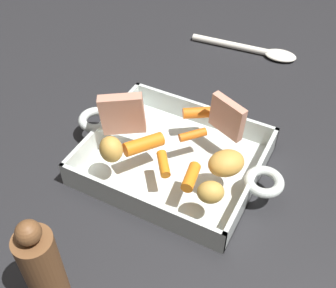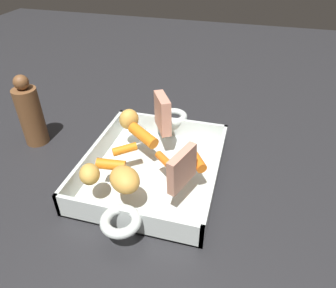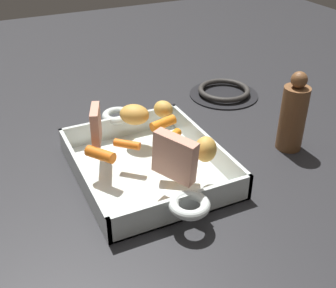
{
  "view_description": "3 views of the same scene",
  "coord_description": "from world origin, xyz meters",
  "px_view_note": "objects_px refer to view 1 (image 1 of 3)",
  "views": [
    {
      "loc": [
        -0.22,
        0.45,
        0.55
      ],
      "look_at": [
        -0.0,
        0.03,
        0.08
      ],
      "focal_mm": 46.01,
      "sensor_mm": 36.0,
      "label": 1
    },
    {
      "loc": [
        -0.43,
        -0.15,
        0.4
      ],
      "look_at": [
        0.01,
        -0.03,
        0.07
      ],
      "focal_mm": 33.28,
      "sensor_mm": 36.0,
      "label": 2
    },
    {
      "loc": [
        0.59,
        -0.24,
        0.45
      ],
      "look_at": [
        0.02,
        0.03,
        0.07
      ],
      "focal_mm": 45.8,
      "sensor_mm": 36.0,
      "label": 3
    }
  ],
  "objects_px": {
    "potato_halved": "(211,192)",
    "potato_golden_large": "(111,149)",
    "roast_slice_outer": "(122,114)",
    "serving_spoon": "(256,50)",
    "baby_carrot_northwest": "(198,113)",
    "baby_carrot_southwest": "(191,177)",
    "baby_carrot_long": "(193,135)",
    "baby_carrot_southeast": "(163,164)",
    "baby_carrot_short": "(144,144)",
    "roasting_dish": "(174,159)",
    "potato_corner": "(226,163)",
    "pepper_mill": "(42,266)",
    "roast_slice_thick": "(227,117)"
  },
  "relations": [
    {
      "from": "baby_carrot_short",
      "to": "baby_carrot_southeast",
      "type": "bearing_deg",
      "value": 156.67
    },
    {
      "from": "roasting_dish",
      "to": "potato_halved",
      "type": "distance_m",
      "value": 0.13
    },
    {
      "from": "potato_golden_large",
      "to": "baby_carrot_northwest",
      "type": "bearing_deg",
      "value": -116.64
    },
    {
      "from": "potato_halved",
      "to": "potato_corner",
      "type": "bearing_deg",
      "value": -89.2
    },
    {
      "from": "baby_carrot_northwest",
      "to": "potato_halved",
      "type": "relative_size",
      "value": 1.32
    },
    {
      "from": "roasting_dish",
      "to": "baby_carrot_southwest",
      "type": "distance_m",
      "value": 0.09
    },
    {
      "from": "roast_slice_outer",
      "to": "baby_carrot_northwest",
      "type": "xyz_separation_m",
      "value": [
        -0.1,
        -0.09,
        -0.03
      ]
    },
    {
      "from": "baby_carrot_southwest",
      "to": "baby_carrot_long",
      "type": "distance_m",
      "value": 0.1
    },
    {
      "from": "baby_carrot_southeast",
      "to": "pepper_mill",
      "type": "bearing_deg",
      "value": 78.46
    },
    {
      "from": "pepper_mill",
      "to": "potato_halved",
      "type": "bearing_deg",
      "value": -123.6
    },
    {
      "from": "baby_carrot_southwest",
      "to": "serving_spoon",
      "type": "distance_m",
      "value": 0.46
    },
    {
      "from": "roast_slice_outer",
      "to": "potato_golden_large",
      "type": "xyz_separation_m",
      "value": [
        -0.02,
        0.07,
        -0.01
      ]
    },
    {
      "from": "baby_carrot_southeast",
      "to": "baby_carrot_long",
      "type": "xyz_separation_m",
      "value": [
        -0.01,
        -0.08,
        -0.0
      ]
    },
    {
      "from": "baby_carrot_short",
      "to": "baby_carrot_southeast",
      "type": "height_order",
      "value": "baby_carrot_short"
    },
    {
      "from": "roast_slice_thick",
      "to": "pepper_mill",
      "type": "bearing_deg",
      "value": 73.84
    },
    {
      "from": "baby_carrot_northwest",
      "to": "potato_corner",
      "type": "bearing_deg",
      "value": 133.17
    },
    {
      "from": "baby_carrot_southwest",
      "to": "potato_golden_large",
      "type": "distance_m",
      "value": 0.13
    },
    {
      "from": "potato_halved",
      "to": "potato_golden_large",
      "type": "height_order",
      "value": "potato_golden_large"
    },
    {
      "from": "roasting_dish",
      "to": "roast_slice_outer",
      "type": "xyz_separation_m",
      "value": [
        0.09,
        0.01,
        0.07
      ]
    },
    {
      "from": "baby_carrot_short",
      "to": "potato_corner",
      "type": "xyz_separation_m",
      "value": [
        -0.14,
        -0.02,
        0.01
      ]
    },
    {
      "from": "potato_golden_large",
      "to": "pepper_mill",
      "type": "height_order",
      "value": "pepper_mill"
    },
    {
      "from": "baby_carrot_short",
      "to": "baby_carrot_southwest",
      "type": "distance_m",
      "value": 0.1
    },
    {
      "from": "roasting_dish",
      "to": "baby_carrot_northwest",
      "type": "relative_size",
      "value": 7.09
    },
    {
      "from": "baby_carrot_southwest",
      "to": "roast_slice_thick",
      "type": "bearing_deg",
      "value": -92.3
    },
    {
      "from": "roasting_dish",
      "to": "roast_slice_outer",
      "type": "bearing_deg",
      "value": 4.43
    },
    {
      "from": "roast_slice_outer",
      "to": "baby_carrot_southwest",
      "type": "relative_size",
      "value": 1.45
    },
    {
      "from": "baby_carrot_southwest",
      "to": "baby_carrot_southeast",
      "type": "distance_m",
      "value": 0.05
    },
    {
      "from": "baby_carrot_southeast",
      "to": "baby_carrot_northwest",
      "type": "height_order",
      "value": "baby_carrot_northwest"
    },
    {
      "from": "potato_halved",
      "to": "roast_slice_thick",
      "type": "bearing_deg",
      "value": -76.64
    },
    {
      "from": "baby_carrot_southeast",
      "to": "baby_carrot_long",
      "type": "bearing_deg",
      "value": -98.39
    },
    {
      "from": "roast_slice_outer",
      "to": "potato_halved",
      "type": "distance_m",
      "value": 0.2
    },
    {
      "from": "potato_halved",
      "to": "potato_golden_large",
      "type": "bearing_deg",
      "value": -0.97
    },
    {
      "from": "potato_halved",
      "to": "pepper_mill",
      "type": "xyz_separation_m",
      "value": [
        0.14,
        0.21,
        0.0
      ]
    },
    {
      "from": "roasting_dish",
      "to": "potato_corner",
      "type": "xyz_separation_m",
      "value": [
        -0.1,
        0.02,
        0.05
      ]
    },
    {
      "from": "baby_carrot_short",
      "to": "baby_carrot_long",
      "type": "distance_m",
      "value": 0.09
    },
    {
      "from": "roasting_dish",
      "to": "serving_spoon",
      "type": "xyz_separation_m",
      "value": [
        -0.01,
        -0.4,
        -0.01
      ]
    },
    {
      "from": "baby_carrot_southeast",
      "to": "potato_golden_large",
      "type": "bearing_deg",
      "value": 15.04
    },
    {
      "from": "potato_golden_large",
      "to": "potato_corner",
      "type": "bearing_deg",
      "value": -161.07
    },
    {
      "from": "baby_carrot_northwest",
      "to": "potato_golden_large",
      "type": "xyz_separation_m",
      "value": [
        0.08,
        0.16,
        0.01
      ]
    },
    {
      "from": "roast_slice_outer",
      "to": "potato_corner",
      "type": "height_order",
      "value": "roast_slice_outer"
    },
    {
      "from": "baby_carrot_long",
      "to": "pepper_mill",
      "type": "relative_size",
      "value": 0.3
    },
    {
      "from": "baby_carrot_southwest",
      "to": "baby_carrot_southeast",
      "type": "height_order",
      "value": "baby_carrot_southwest"
    },
    {
      "from": "roast_slice_thick",
      "to": "baby_carrot_southwest",
      "type": "xyz_separation_m",
      "value": [
        0.01,
        0.13,
        -0.02
      ]
    },
    {
      "from": "roast_slice_outer",
      "to": "serving_spoon",
      "type": "relative_size",
      "value": 0.29
    },
    {
      "from": "potato_corner",
      "to": "serving_spoon",
      "type": "height_order",
      "value": "potato_corner"
    },
    {
      "from": "baby_carrot_southeast",
      "to": "pepper_mill",
      "type": "distance_m",
      "value": 0.24
    },
    {
      "from": "potato_golden_large",
      "to": "roast_slice_outer",
      "type": "bearing_deg",
      "value": -74.0
    },
    {
      "from": "roasting_dish",
      "to": "roast_slice_outer",
      "type": "relative_size",
      "value": 5.2
    },
    {
      "from": "baby_carrot_short",
      "to": "potato_golden_large",
      "type": "height_order",
      "value": "potato_golden_large"
    },
    {
      "from": "potato_corner",
      "to": "serving_spoon",
      "type": "xyz_separation_m",
      "value": [
        0.09,
        -0.42,
        -0.06
      ]
    }
  ]
}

